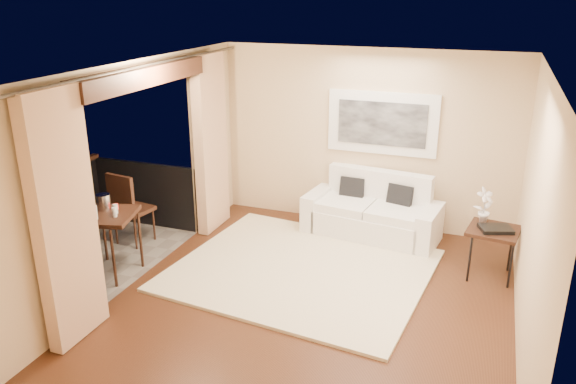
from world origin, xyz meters
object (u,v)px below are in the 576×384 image
at_px(balcony_chair_far, 127,204).
at_px(balcony_chair_near, 53,253).
at_px(sofa, 373,214).
at_px(bistro_table, 106,220).
at_px(orchid, 484,205).
at_px(ice_bucket, 104,202).
at_px(side_table, 493,233).

xyz_separation_m(balcony_chair_far, balcony_chair_near, (-0.03, -1.44, -0.11)).
xyz_separation_m(sofa, balcony_chair_far, (-3.19, -1.56, 0.30)).
xyz_separation_m(bistro_table, balcony_chair_far, (-0.27, 0.81, -0.11)).
distance_m(orchid, ice_bucket, 4.85).
relative_size(side_table, bistro_table, 0.80).
relative_size(side_table, orchid, 1.48).
distance_m(sofa, side_table, 1.86).
relative_size(sofa, balcony_chair_far, 1.89).
distance_m(balcony_chair_near, ice_bucket, 0.88).
xyz_separation_m(side_table, balcony_chair_near, (-4.90, -2.23, -0.08)).
xyz_separation_m(balcony_chair_near, ice_bucket, (0.20, 0.76, 0.41)).
xyz_separation_m(sofa, orchid, (1.53, -0.59, 0.55)).
bearing_deg(balcony_chair_far, orchid, -159.33).
distance_m(orchid, balcony_chair_far, 4.83).
distance_m(side_table, balcony_chair_far, 4.94).
distance_m(orchid, balcony_chair_near, 5.35).
height_order(sofa, orchid, orchid).
relative_size(sofa, balcony_chair_near, 2.27).
bearing_deg(side_table, bistro_table, -160.84).
bearing_deg(side_table, orchid, 128.81).
distance_m(sofa, balcony_chair_near, 4.41).
xyz_separation_m(balcony_chair_far, ice_bucket, (0.17, -0.68, 0.30)).
height_order(balcony_chair_far, balcony_chair_near, balcony_chair_far).
bearing_deg(balcony_chair_near, balcony_chair_far, 94.86).
bearing_deg(bistro_table, sofa, 38.94).
bearing_deg(orchid, ice_bucket, -160.06).
xyz_separation_m(sofa, side_table, (1.68, -0.76, 0.27)).
bearing_deg(sofa, side_table, -17.20).
xyz_separation_m(orchid, bistro_table, (-4.46, -1.78, -0.14)).
distance_m(orchid, bistro_table, 4.80).
bearing_deg(bistro_table, orchid, 21.75).
relative_size(balcony_chair_near, ice_bucket, 4.50).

